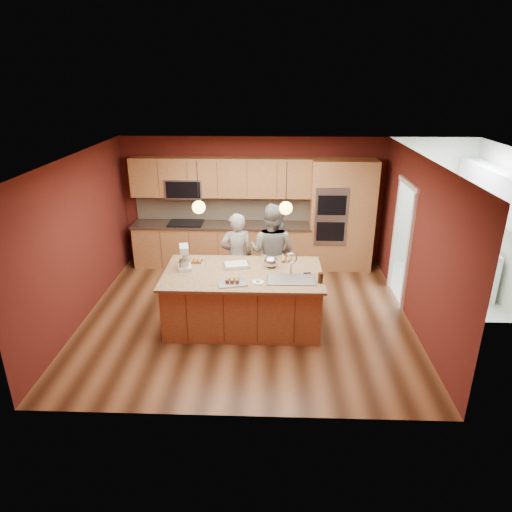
{
  "coord_description": "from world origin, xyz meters",
  "views": [
    {
      "loc": [
        0.41,
        -6.92,
        3.89
      ],
      "look_at": [
        0.16,
        -0.1,
        1.14
      ],
      "focal_mm": 32.0,
      "sensor_mm": 36.0,
      "label": 1
    }
  ],
  "objects_px": {
    "person_left": "(237,257)",
    "mixing_bowl": "(271,262)",
    "person_right": "(272,252)",
    "island": "(244,298)",
    "stand_mixer": "(185,259)"
  },
  "relations": [
    {
      "from": "island",
      "to": "person_left",
      "type": "xyz_separation_m",
      "value": [
        -0.19,
        0.96,
        0.33
      ]
    },
    {
      "from": "stand_mixer",
      "to": "person_right",
      "type": "bearing_deg",
      "value": 18.34
    },
    {
      "from": "person_right",
      "to": "mixing_bowl",
      "type": "distance_m",
      "value": 0.74
    },
    {
      "from": "person_right",
      "to": "person_left",
      "type": "bearing_deg",
      "value": 23.43
    },
    {
      "from": "person_left",
      "to": "stand_mixer",
      "type": "xyz_separation_m",
      "value": [
        -0.77,
        -0.86,
        0.29
      ]
    },
    {
      "from": "person_left",
      "to": "island",
      "type": "bearing_deg",
      "value": 86.15
    },
    {
      "from": "person_left",
      "to": "mixing_bowl",
      "type": "relative_size",
      "value": 7.07
    },
    {
      "from": "island",
      "to": "stand_mixer",
      "type": "xyz_separation_m",
      "value": [
        -0.96,
        0.1,
        0.63
      ]
    },
    {
      "from": "person_left",
      "to": "mixing_bowl",
      "type": "distance_m",
      "value": 0.98
    },
    {
      "from": "island",
      "to": "person_left",
      "type": "height_order",
      "value": "person_left"
    },
    {
      "from": "island",
      "to": "person_right",
      "type": "bearing_deg",
      "value": 65.06
    },
    {
      "from": "mixing_bowl",
      "to": "person_left",
      "type": "bearing_deg",
      "value": 130.43
    },
    {
      "from": "stand_mixer",
      "to": "mixing_bowl",
      "type": "xyz_separation_m",
      "value": [
        1.39,
        0.13,
        -0.08
      ]
    },
    {
      "from": "island",
      "to": "mixing_bowl",
      "type": "height_order",
      "value": "island"
    },
    {
      "from": "person_left",
      "to": "person_right",
      "type": "distance_m",
      "value": 0.64
    }
  ]
}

